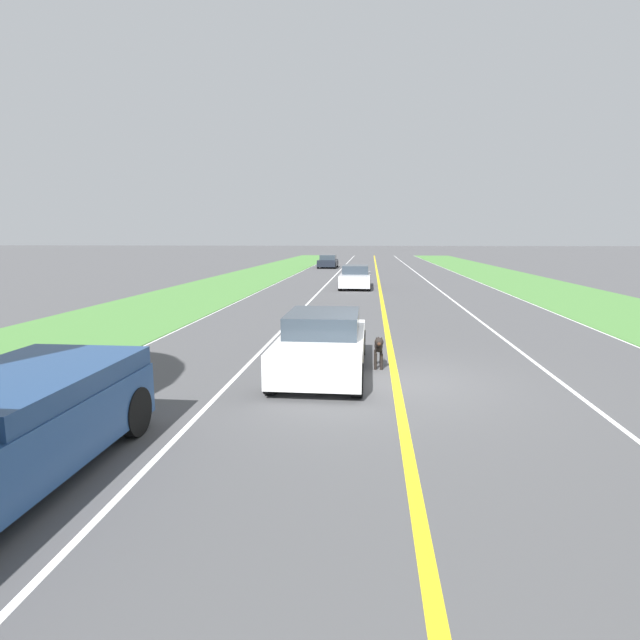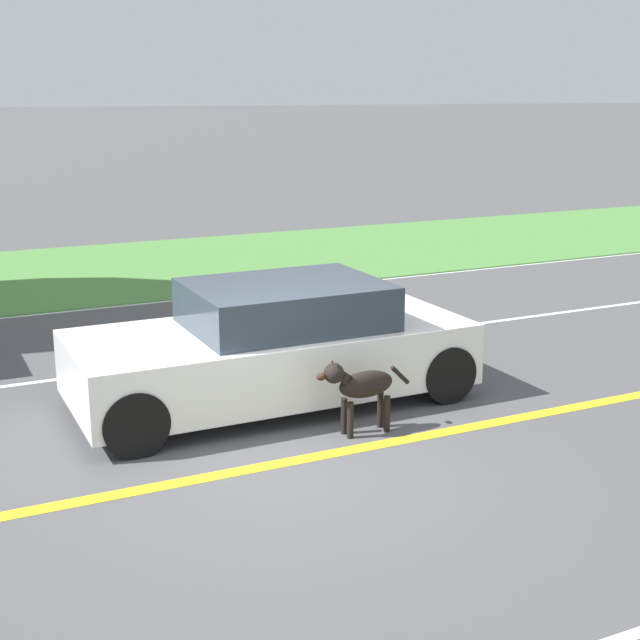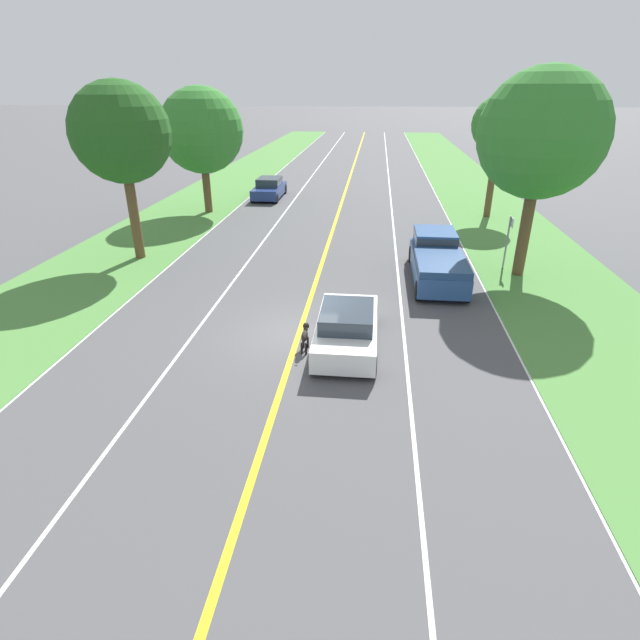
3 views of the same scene
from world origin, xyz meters
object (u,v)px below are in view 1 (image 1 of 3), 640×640
at_px(dog, 379,347).
at_px(car_trailing_near, 355,277).
at_px(ego_car, 323,344).
at_px(car_trailing_mid, 328,262).

height_order(dog, car_trailing_near, car_trailing_near).
xyz_separation_m(ego_car, dog, (-1.28, -0.39, -0.13)).
distance_m(dog, car_trailing_mid, 40.93).
bearing_deg(car_trailing_mid, car_trailing_near, 99.47).
height_order(ego_car, dog, ego_car).
relative_size(dog, car_trailing_mid, 0.24).
distance_m(ego_car, car_trailing_mid, 41.19).
relative_size(ego_car, car_trailing_near, 0.92).
distance_m(car_trailing_near, car_trailing_mid, 21.45).
height_order(dog, car_trailing_mid, car_trailing_mid).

